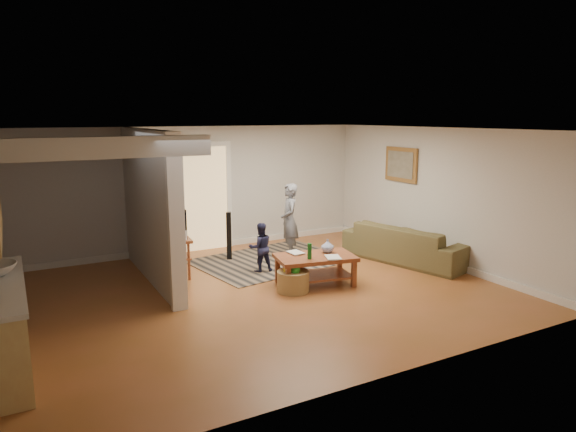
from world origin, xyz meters
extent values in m
plane|color=brown|center=(0.00, 0.00, 0.00)|extent=(7.50, 7.50, 0.00)
cube|color=beige|center=(0.00, 3.00, 1.25)|extent=(7.50, 0.04, 2.50)
cube|color=beige|center=(3.75, 0.00, 1.25)|extent=(0.04, 6.00, 2.50)
cube|color=white|center=(0.00, 0.00, 2.50)|extent=(7.50, 6.00, 0.04)
cube|color=beige|center=(-1.20, 1.45, 1.25)|extent=(0.15, 3.10, 2.50)
cube|color=white|center=(-1.20, -0.10, 1.25)|extent=(0.22, 0.10, 2.50)
cube|color=white|center=(0.00, 2.97, 0.06)|extent=(7.50, 0.04, 0.12)
cube|color=white|center=(3.72, 0.00, 0.06)|extent=(0.04, 6.00, 0.12)
cube|color=#D8B272|center=(0.30, 2.94, 1.05)|extent=(0.90, 0.06, 2.10)
cube|color=black|center=(-1.11, 0.80, 1.85)|extent=(0.03, 0.40, 0.34)
cube|color=black|center=(-1.11, 1.30, 1.85)|extent=(0.03, 0.40, 0.34)
cube|color=black|center=(-1.11, 1.80, 1.85)|extent=(0.03, 0.40, 0.34)
cube|color=olive|center=(3.71, 1.00, 1.75)|extent=(0.04, 0.90, 0.68)
cube|color=black|center=(1.06, 1.52, 0.01)|extent=(3.00, 2.40, 0.01)
imported|color=#4A4625|center=(3.30, 0.28, 0.00)|extent=(1.53, 2.55, 0.70)
cube|color=maroon|center=(1.06, -0.08, 0.46)|extent=(1.37, 0.96, 0.06)
cube|color=silver|center=(1.06, -0.08, 0.46)|extent=(0.85, 0.58, 0.02)
cube|color=maroon|center=(1.06, -0.08, 0.16)|extent=(1.24, 0.83, 0.03)
cube|color=maroon|center=(0.46, -0.26, 0.23)|extent=(0.09, 0.09, 0.46)
cube|color=maroon|center=(1.55, -0.47, 0.23)|extent=(0.09, 0.09, 0.46)
cube|color=maroon|center=(0.58, 0.31, 0.23)|extent=(0.09, 0.09, 0.46)
cube|color=maroon|center=(1.66, 0.10, 0.23)|extent=(0.09, 0.09, 0.46)
imported|color=navy|center=(1.34, -0.01, 0.49)|extent=(0.25, 0.25, 0.22)
cylinder|color=#14591A|center=(0.88, -0.20, 0.61)|extent=(0.07, 0.07, 0.25)
imported|color=#998C4C|center=(0.74, 0.17, 0.49)|extent=(0.23, 0.29, 0.03)
imported|color=#66594C|center=(1.12, -0.31, 0.49)|extent=(0.32, 0.36, 0.02)
cube|color=maroon|center=(-0.75, 1.61, 0.66)|extent=(0.51, 1.12, 0.05)
cube|color=maroon|center=(-0.75, 1.61, 0.36)|extent=(0.46, 1.03, 0.03)
cylinder|color=maroon|center=(-0.93, 1.15, 0.34)|extent=(0.05, 0.05, 0.67)
cylinder|color=maroon|center=(-0.84, 2.09, 0.34)|extent=(0.05, 0.05, 0.67)
cylinder|color=maroon|center=(-0.66, 1.13, 0.34)|extent=(0.05, 0.05, 0.67)
cylinder|color=maroon|center=(-0.57, 2.07, 0.34)|extent=(0.05, 0.05, 0.67)
imported|color=black|center=(-0.73, 1.61, 0.68)|extent=(0.20, 0.88, 0.50)
cylinder|color=white|center=(-0.70, 1.20, 0.77)|extent=(0.09, 0.09, 0.16)
cube|color=black|center=(-1.00, 0.60, 0.48)|extent=(0.12, 0.12, 0.96)
cube|color=black|center=(0.40, 1.97, 0.46)|extent=(0.12, 0.12, 0.92)
cylinder|color=olive|center=(0.59, -0.19, 0.16)|extent=(0.50, 0.50, 0.33)
sphere|color=red|center=(0.65, -0.15, 0.33)|extent=(0.15, 0.15, 0.15)
sphere|color=gold|center=(0.51, -0.17, 0.35)|extent=(0.15, 0.15, 0.15)
sphere|color=green|center=(0.59, -0.26, 0.37)|extent=(0.15, 0.15, 0.15)
imported|color=slate|center=(1.50, 1.59, 0.00)|extent=(0.48, 0.60, 1.44)
imported|color=#1C1D3C|center=(0.59, 0.99, 0.00)|extent=(0.47, 0.39, 0.88)
camera|label=1|loc=(-3.14, -6.88, 2.70)|focal=32.00mm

